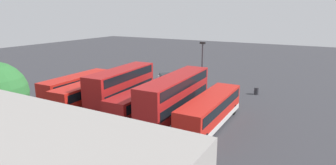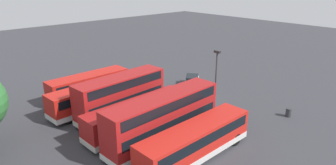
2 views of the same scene
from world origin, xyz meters
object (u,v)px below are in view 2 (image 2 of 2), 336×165
Objects in this scene: bus_single_deck_near_end at (196,141)px; bus_single_deck_fifth at (99,95)px; lamp_post_tall at (216,78)px; bus_double_decker_fourth at (121,95)px; car_hatchback_silver at (192,81)px; bus_double_decker_second at (164,118)px; bus_single_deck_third at (138,115)px; waste_bin_yellow at (289,112)px; bus_single_deck_sixth at (89,85)px.

bus_single_deck_near_end and bus_single_deck_fifth have the same top height.
bus_double_decker_fourth is at bearing 47.71° from lamp_post_tall.
lamp_post_tall is (-8.14, 5.19, 3.61)m from car_hatchback_silver.
bus_single_deck_third is (3.42, 0.29, -0.83)m from bus_double_decker_second.
bus_single_deck_fifth is 12.62× the size of waste_bin_yellow.
bus_single_deck_near_end is 14.40m from bus_single_deck_fifth.
bus_single_deck_third is at bearing 3.86° from bus_single_deck_near_end.
bus_single_deck_third is at bearing 111.13° from car_hatchback_silver.
bus_single_deck_third is 11.00m from bus_single_deck_sixth.
lamp_post_tall is at bearing 46.34° from waste_bin_yellow.
bus_single_deck_sixth is at bearing -1.07° from bus_double_decker_fourth.
bus_single_deck_sixth is at bearing -1.59° from bus_double_decker_second.
lamp_post_tall is (-10.30, -8.05, 2.69)m from bus_single_deck_fifth.
bus_single_deck_near_end is 12.04× the size of waste_bin_yellow.
car_hatchback_silver is (1.41, -12.58, -1.75)m from bus_double_decker_fourth.
bus_single_deck_sixth is 2.47× the size of car_hatchback_silver.
bus_single_deck_sixth reaches higher than car_hatchback_silver.
waste_bin_yellow is at bearing -122.06° from bus_single_deck_third.
bus_double_decker_second reaches higher than car_hatchback_silver.
waste_bin_yellow is (-19.60, -13.09, -1.14)m from bus_single_deck_sixth.
bus_double_decker_second is at bearing -175.18° from bus_single_deck_third.
lamp_post_tall is at bearing -111.10° from bus_single_deck_third.
bus_single_deck_third is 2.76× the size of car_hatchback_silver.
bus_single_deck_third is 1.12× the size of bus_single_deck_sixth.
bus_double_decker_fourth is 10.17m from lamp_post_tall.
bus_single_deck_sixth is at bearing -0.65° from bus_single_deck_near_end.
bus_single_deck_sixth is at bearing 64.65° from car_hatchback_silver.
bus_single_deck_fifth is at bearing 38.02° from lamp_post_tall.
bus_single_deck_fifth is 13.35m from lamp_post_tall.
bus_double_decker_fourth is 7.36m from bus_single_deck_sixth.
bus_double_decker_second is at bearing 92.61° from lamp_post_tall.
bus_double_decker_fourth is (7.08, -0.26, -0.00)m from bus_double_decker_second.
bus_single_deck_fifth is at bearing 2.10° from bus_double_decker_second.
bus_double_decker_fourth is at bearing 178.93° from bus_single_deck_sixth.
bus_double_decker_second is 14.59m from waste_bin_yellow.
bus_double_decker_fourth is 1.02× the size of bus_single_deck_sixth.
waste_bin_yellow is at bearing -146.27° from bus_single_deck_sixth.
lamp_post_tall reaches higher than bus_double_decker_fourth.
bus_double_decker_second is at bearing 2.98° from bus_single_deck_near_end.
waste_bin_yellow is (-13.70, -0.64, -0.22)m from car_hatchback_silver.
bus_double_decker_second is at bearing -177.90° from bus_single_deck_fifth.
bus_double_decker_second reaches higher than bus_single_deck_fifth.
car_hatchback_silver is at bearing -45.98° from bus_single_deck_near_end.
bus_double_decker_second is 1.05× the size of bus_single_deck_third.
bus_single_deck_third is at bearing 176.42° from bus_single_deck_sixth.
bus_double_decker_fourth is at bearing 47.10° from waste_bin_yellow.
bus_double_decker_second is at bearing 68.88° from waste_bin_yellow.
bus_single_deck_near_end is at bearing 118.69° from lamp_post_tall.
bus_single_deck_third is at bearing 4.82° from bus_double_decker_second.
lamp_post_tall reaches higher than bus_single_deck_fifth.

